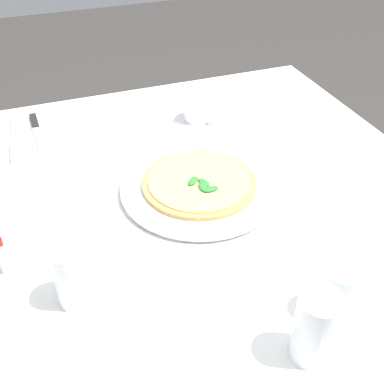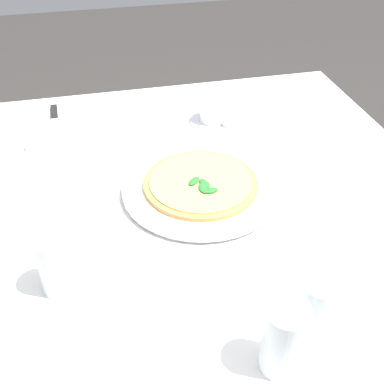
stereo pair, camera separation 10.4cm
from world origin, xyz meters
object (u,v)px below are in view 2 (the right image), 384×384
pizza_plate (201,188)px  dinner_knife (55,121)px  pizza (201,183)px  water_glass_center_back (57,265)px  napkin_folded (56,125)px  water_glass_left_edge (283,342)px  salt_shaker (1,243)px  coffee_cup_near_right (214,112)px  water_glass_far_left (317,307)px

pizza_plate → dinner_knife: bearing=-139.0°
pizza → water_glass_center_back: water_glass_center_back is taller
water_glass_center_back → napkin_folded: (-0.58, -0.01, -0.04)m
water_glass_center_back → water_glass_left_edge: bearing=53.9°
water_glass_center_back → salt_shaker: 0.16m
pizza → water_glass_center_back: bearing=-55.2°
coffee_cup_near_right → water_glass_left_edge: water_glass_left_edge is taller
pizza → water_glass_far_left: bearing=13.4°
pizza_plate → dinner_knife: size_ratio=1.79×
coffee_cup_near_right → water_glass_left_edge: 0.75m
pizza_plate → napkin_folded: bearing=-139.2°
pizza_plate → water_glass_left_edge: 0.45m
pizza_plate → coffee_cup_near_right: 0.32m
water_glass_far_left → salt_shaker: bearing=-119.7°
water_glass_far_left → napkin_folded: (-0.76, -0.41, -0.03)m
pizza → water_glass_left_edge: bearing=1.6°
water_glass_center_back → water_glass_far_left: bearing=65.9°
dinner_knife → salt_shaker: salt_shaker is taller
water_glass_far_left → pizza_plate: bearing=-166.6°
water_glass_left_edge → water_glass_center_back: bearing=-126.1°
napkin_folded → coffee_cup_near_right: bearing=86.2°
water_glass_center_back → water_glass_far_left: size_ratio=1.16×
coffee_cup_near_right → dinner_knife: coffee_cup_near_right is taller
coffee_cup_near_right → water_glass_left_edge: (0.75, -0.10, 0.02)m
pizza → water_glass_far_left: size_ratio=2.52×
water_glass_far_left → water_glass_left_edge: 0.10m
water_glass_center_back → water_glass_left_edge: water_glass_left_edge is taller
dinner_knife → napkin_folded: bearing=-180.0°
water_glass_center_back → coffee_cup_near_right: bearing=140.8°
salt_shaker → dinner_knife: bearing=167.7°
dinner_knife → pizza: bearing=39.5°
napkin_folded → water_glass_far_left: bearing=32.9°
pizza → dinner_knife: pizza is taller
napkin_folded → water_glass_left_edge: bearing=26.5°
water_glass_left_edge → napkin_folded: bearing=-158.1°
pizza_plate → water_glass_far_left: size_ratio=3.47×
coffee_cup_near_right → dinner_knife: bearing=-98.0°
coffee_cup_near_right → napkin_folded: bearing=-98.4°
water_glass_center_back → dinner_knife: 0.57m
coffee_cup_near_right → salt_shaker: coffee_cup_near_right is taller
water_glass_far_left → napkin_folded: water_glass_far_left is taller
pizza → dinner_knife: size_ratio=1.30×
pizza_plate → water_glass_far_left: (0.39, 0.09, 0.03)m
pizza_plate → water_glass_center_back: (0.21, -0.31, 0.04)m
coffee_cup_near_right → dinner_knife: 0.43m
pizza → salt_shaker: (0.10, -0.41, 0.00)m
napkin_folded → salt_shaker: (0.47, -0.10, 0.02)m
pizza → napkin_folded: bearing=-139.2°
pizza_plate → coffee_cup_near_right: (-0.30, 0.11, 0.02)m
pizza → coffee_cup_near_right: coffee_cup_near_right is taller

